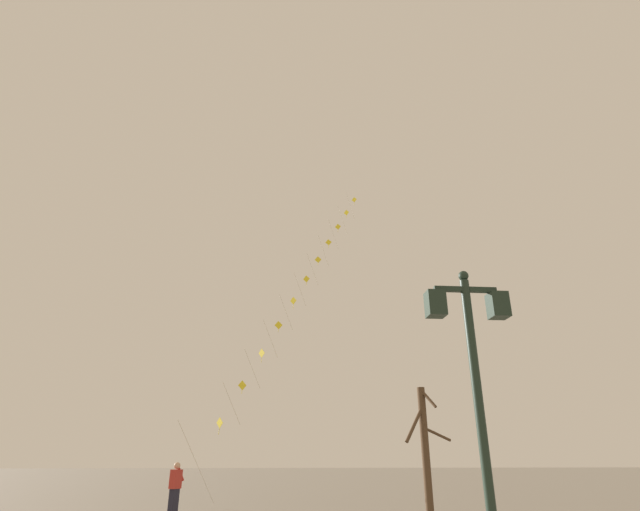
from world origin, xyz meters
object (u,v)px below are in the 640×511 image
(bare_tree, at_px, (425,447))
(kite_flyer, at_px, (175,488))
(twin_lantern_lamp_post, at_px, (473,360))
(kite_train, at_px, (300,291))

(bare_tree, bearing_deg, kite_flyer, 173.70)
(kite_flyer, xyz_separation_m, bare_tree, (8.51, -0.94, 1.31))
(twin_lantern_lamp_post, height_order, bare_tree, twin_lantern_lamp_post)
(twin_lantern_lamp_post, distance_m, kite_train, 21.06)
(kite_flyer, bearing_deg, bare_tree, -66.98)
(kite_train, xyz_separation_m, kite_flyer, (-4.42, -8.03, -9.82))
(twin_lantern_lamp_post, relative_size, kite_train, 0.23)
(kite_train, distance_m, bare_tree, 13.02)
(twin_lantern_lamp_post, distance_m, bare_tree, 10.88)
(twin_lantern_lamp_post, xyz_separation_m, kite_flyer, (-6.30, 11.55, -2.31))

